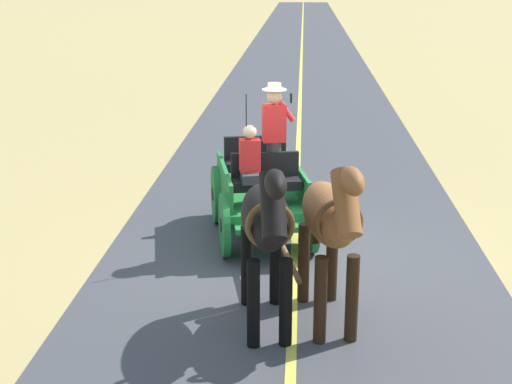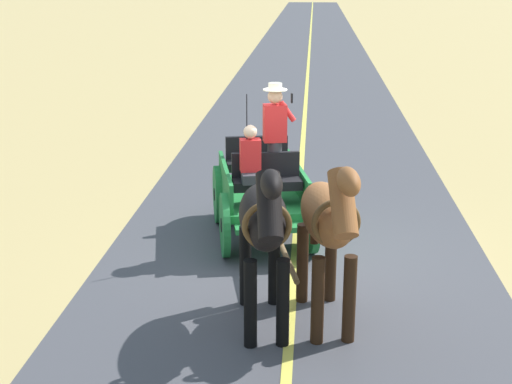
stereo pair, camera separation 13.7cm
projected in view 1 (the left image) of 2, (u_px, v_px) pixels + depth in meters
ground_plane at (295, 257)px, 10.91m from camera, size 200.00×200.00×0.00m
road_surface at (295, 257)px, 10.91m from camera, size 5.69×160.00×0.01m
road_centre_stripe at (295, 256)px, 10.91m from camera, size 0.12×160.00×0.00m
horse_drawn_carriage at (262, 188)px, 11.46m from camera, size 1.86×4.51×2.50m
horse_near_side at (330, 220)px, 8.49m from camera, size 0.82×2.15×2.21m
horse_off_side at (266, 223)px, 8.39m from camera, size 0.78×2.15×2.21m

